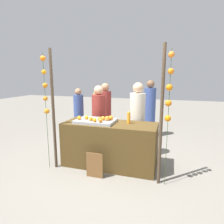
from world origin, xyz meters
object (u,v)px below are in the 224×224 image
stall_counter (110,144)px  orange_1 (107,118)px  vendor_left (99,122)px  chalkboard_sign (95,165)px  orange_0 (79,118)px  juice_bottle (129,118)px  vendor_right (137,123)px

stall_counter → orange_1: (-0.03, -0.06, 0.56)m
vendor_left → chalkboard_sign: bearing=-72.7°
orange_1 → vendor_left: vendor_left is taller
orange_0 → chalkboard_sign: (0.49, -0.42, -0.77)m
juice_bottle → chalkboard_sign: juice_bottle is taller
orange_1 → juice_bottle: bearing=18.4°
juice_bottle → vendor_left: bearing=146.8°
vendor_left → vendor_right: (0.94, -0.05, 0.04)m
orange_1 → orange_0: bearing=-171.8°
orange_0 → juice_bottle: size_ratio=0.33×
orange_1 → chalkboard_sign: size_ratio=0.19×
stall_counter → vendor_right: (0.46, 0.58, 0.34)m
vendor_left → juice_bottle: bearing=-33.2°
stall_counter → orange_1: orange_1 is taller
juice_bottle → vendor_left: vendor_left is taller
orange_1 → vendor_right: bearing=52.7°
stall_counter → vendor_right: size_ratio=1.11×
vendor_right → orange_0: bearing=-145.6°
orange_0 → vendor_left: (0.12, 0.77, -0.25)m
stall_counter → chalkboard_sign: bearing=-100.9°
stall_counter → vendor_left: vendor_left is taller
juice_bottle → chalkboard_sign: (-0.48, -0.63, -0.79)m
stall_counter → juice_bottle: juice_bottle is taller
stall_counter → juice_bottle: 0.68m
stall_counter → orange_0: 0.83m
stall_counter → orange_1: bearing=-117.5°
chalkboard_sign → vendor_left: 1.35m
orange_0 → juice_bottle: 1.00m
juice_bottle → vendor_left: size_ratio=0.15×
vendor_right → vendor_left: bearing=177.0°
chalkboard_sign → vendor_right: 1.39m
juice_bottle → vendor_left: 1.05m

